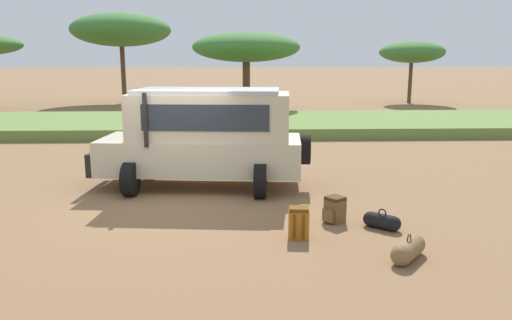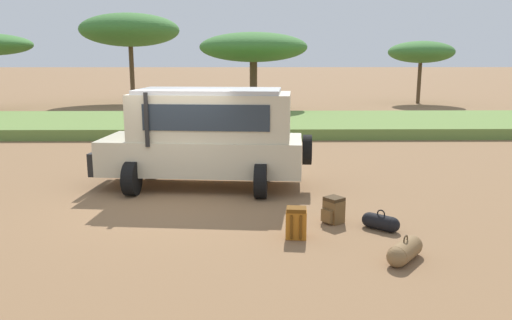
{
  "view_description": "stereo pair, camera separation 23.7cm",
  "coord_description": "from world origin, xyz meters",
  "px_view_note": "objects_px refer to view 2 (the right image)",
  "views": [
    {
      "loc": [
        1.43,
        -10.82,
        3.19
      ],
      "look_at": [
        1.84,
        -0.21,
        1.0
      ],
      "focal_mm": 35.0,
      "sensor_mm": 36.0,
      "label": 1
    },
    {
      "loc": [
        1.67,
        -10.82,
        3.19
      ],
      "look_at": [
        1.84,
        -0.21,
        1.0
      ],
      "focal_mm": 35.0,
      "sensor_mm": 36.0,
      "label": 2
    }
  ],
  "objects_px": {
    "backpack_beside_front_wheel": "(333,210)",
    "backpack_cluster_center": "(296,223)",
    "acacia_tree_centre_back": "(253,48)",
    "safari_vehicle": "(207,135)",
    "acacia_tree_right_mid": "(421,52)",
    "acacia_tree_left_mid": "(130,30)",
    "duffel_bag_soft_canvas": "(381,222)",
    "duffel_bag_low_black_case": "(405,251)"
  },
  "relations": [
    {
      "from": "backpack_beside_front_wheel",
      "to": "backpack_cluster_center",
      "type": "height_order",
      "value": "backpack_cluster_center"
    },
    {
      "from": "acacia_tree_centre_back",
      "to": "safari_vehicle",
      "type": "bearing_deg",
      "value": -94.57
    },
    {
      "from": "backpack_cluster_center",
      "to": "acacia_tree_right_mid",
      "type": "relative_size",
      "value": 0.13
    },
    {
      "from": "safari_vehicle",
      "to": "acacia_tree_right_mid",
      "type": "distance_m",
      "value": 26.54
    },
    {
      "from": "backpack_beside_front_wheel",
      "to": "acacia_tree_left_mid",
      "type": "relative_size",
      "value": 0.07
    },
    {
      "from": "duffel_bag_soft_canvas",
      "to": "acacia_tree_left_mid",
      "type": "height_order",
      "value": "acacia_tree_left_mid"
    },
    {
      "from": "backpack_beside_front_wheel",
      "to": "acacia_tree_centre_back",
      "type": "bearing_deg",
      "value": 93.97
    },
    {
      "from": "safari_vehicle",
      "to": "duffel_bag_soft_canvas",
      "type": "height_order",
      "value": "safari_vehicle"
    },
    {
      "from": "backpack_beside_front_wheel",
      "to": "duffel_bag_low_black_case",
      "type": "xyz_separation_m",
      "value": [
        0.83,
        -1.89,
        -0.09
      ]
    },
    {
      "from": "duffel_bag_soft_canvas",
      "to": "acacia_tree_centre_back",
      "type": "bearing_deg",
      "value": 96.24
    },
    {
      "from": "backpack_beside_front_wheel",
      "to": "acacia_tree_left_mid",
      "type": "distance_m",
      "value": 28.94
    },
    {
      "from": "acacia_tree_right_mid",
      "to": "backpack_cluster_center",
      "type": "bearing_deg",
      "value": -112.68
    },
    {
      "from": "acacia_tree_left_mid",
      "to": "acacia_tree_centre_back",
      "type": "xyz_separation_m",
      "value": [
        8.57,
        -7.19,
        -1.32
      ]
    },
    {
      "from": "duffel_bag_low_black_case",
      "to": "acacia_tree_left_mid",
      "type": "bearing_deg",
      "value": 110.59
    },
    {
      "from": "duffel_bag_soft_canvas",
      "to": "safari_vehicle",
      "type": "bearing_deg",
      "value": 136.79
    },
    {
      "from": "duffel_bag_low_black_case",
      "to": "acacia_tree_left_mid",
      "type": "height_order",
      "value": "acacia_tree_left_mid"
    },
    {
      "from": "duffel_bag_low_black_case",
      "to": "acacia_tree_centre_back",
      "type": "xyz_separation_m",
      "value": [
        -2.19,
        21.46,
        3.57
      ]
    },
    {
      "from": "acacia_tree_right_mid",
      "to": "acacia_tree_centre_back",
      "type": "bearing_deg",
      "value": -151.67
    },
    {
      "from": "safari_vehicle",
      "to": "acacia_tree_right_mid",
      "type": "relative_size",
      "value": 1.19
    },
    {
      "from": "safari_vehicle",
      "to": "acacia_tree_left_mid",
      "type": "xyz_separation_m",
      "value": [
        -7.24,
        23.87,
        3.77
      ]
    },
    {
      "from": "safari_vehicle",
      "to": "backpack_beside_front_wheel",
      "type": "distance_m",
      "value": 4.08
    },
    {
      "from": "backpack_cluster_center",
      "to": "duffel_bag_soft_canvas",
      "type": "relative_size",
      "value": 0.9
    },
    {
      "from": "acacia_tree_left_mid",
      "to": "safari_vehicle",
      "type": "bearing_deg",
      "value": -73.13
    },
    {
      "from": "duffel_bag_low_black_case",
      "to": "acacia_tree_right_mid",
      "type": "bearing_deg",
      "value": 71.07
    },
    {
      "from": "duffel_bag_low_black_case",
      "to": "backpack_beside_front_wheel",
      "type": "bearing_deg",
      "value": 113.65
    },
    {
      "from": "acacia_tree_left_mid",
      "to": "duffel_bag_soft_canvas",
      "type": "bearing_deg",
      "value": -68.4
    },
    {
      "from": "backpack_cluster_center",
      "to": "acacia_tree_centre_back",
      "type": "height_order",
      "value": "acacia_tree_centre_back"
    },
    {
      "from": "backpack_cluster_center",
      "to": "duffel_bag_low_black_case",
      "type": "height_order",
      "value": "backpack_cluster_center"
    },
    {
      "from": "backpack_cluster_center",
      "to": "duffel_bag_soft_canvas",
      "type": "bearing_deg",
      "value": 14.22
    },
    {
      "from": "safari_vehicle",
      "to": "acacia_tree_centre_back",
      "type": "height_order",
      "value": "acacia_tree_centre_back"
    },
    {
      "from": "safari_vehicle",
      "to": "backpack_cluster_center",
      "type": "xyz_separation_m",
      "value": [
        1.88,
        -3.72,
        -1.02
      ]
    },
    {
      "from": "safari_vehicle",
      "to": "backpack_cluster_center",
      "type": "distance_m",
      "value": 4.29
    },
    {
      "from": "backpack_beside_front_wheel",
      "to": "acacia_tree_right_mid",
      "type": "bearing_deg",
      "value": 68.19
    },
    {
      "from": "backpack_cluster_center",
      "to": "duffel_bag_low_black_case",
      "type": "distance_m",
      "value": 1.95
    },
    {
      "from": "acacia_tree_right_mid",
      "to": "backpack_beside_front_wheel",
      "type": "bearing_deg",
      "value": -111.81
    },
    {
      "from": "acacia_tree_left_mid",
      "to": "acacia_tree_right_mid",
      "type": "height_order",
      "value": "acacia_tree_left_mid"
    },
    {
      "from": "acacia_tree_centre_back",
      "to": "duffel_bag_soft_canvas",
      "type": "bearing_deg",
      "value": -83.76
    },
    {
      "from": "backpack_cluster_center",
      "to": "duffel_bag_soft_canvas",
      "type": "xyz_separation_m",
      "value": [
        1.63,
        0.41,
        -0.13
      ]
    },
    {
      "from": "acacia_tree_left_mid",
      "to": "backpack_beside_front_wheel",
      "type": "bearing_deg",
      "value": -69.63
    },
    {
      "from": "acacia_tree_left_mid",
      "to": "acacia_tree_centre_back",
      "type": "bearing_deg",
      "value": -39.98
    },
    {
      "from": "acacia_tree_centre_back",
      "to": "acacia_tree_left_mid",
      "type": "bearing_deg",
      "value": 140.02
    },
    {
      "from": "backpack_cluster_center",
      "to": "duffel_bag_low_black_case",
      "type": "xyz_separation_m",
      "value": [
        1.64,
        -1.06,
        -0.11
      ]
    }
  ]
}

